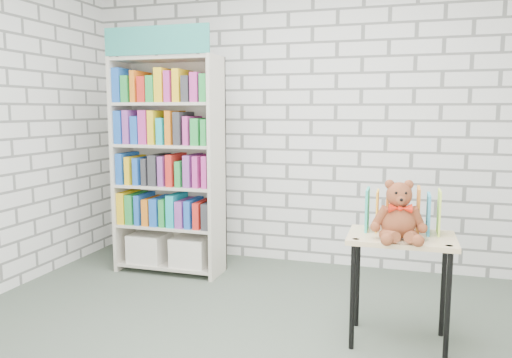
# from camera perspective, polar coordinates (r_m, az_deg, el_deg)

# --- Properties ---
(ground) EXTENTS (4.50, 4.50, 0.00)m
(ground) POSITION_cam_1_polar(r_m,az_deg,el_deg) (3.25, -1.04, -19.51)
(ground) COLOR #465145
(ground) RESTS_ON ground
(room_shell) EXTENTS (4.52, 4.02, 2.81)m
(room_shell) POSITION_cam_1_polar(r_m,az_deg,el_deg) (2.90, -1.13, 13.62)
(room_shell) COLOR silver
(room_shell) RESTS_ON ground
(bookshelf) EXTENTS (0.98, 0.38, 2.20)m
(bookshelf) POSITION_cam_1_polar(r_m,az_deg,el_deg) (4.62, -9.94, 1.67)
(bookshelf) COLOR beige
(bookshelf) RESTS_ON ground
(display_table) EXTENTS (0.66, 0.46, 0.71)m
(display_table) POSITION_cam_1_polar(r_m,az_deg,el_deg) (3.32, 16.22, -7.89)
(display_table) COLOR tan
(display_table) RESTS_ON ground
(table_books) EXTENTS (0.46, 0.21, 0.27)m
(table_books) POSITION_cam_1_polar(r_m,az_deg,el_deg) (3.37, 16.39, -3.53)
(table_books) COLOR #29B4A1
(table_books) RESTS_ON display_table
(teddy_bear) EXTENTS (0.34, 0.32, 0.37)m
(teddy_bear) POSITION_cam_1_polar(r_m,az_deg,el_deg) (3.16, 16.01, -4.08)
(teddy_bear) COLOR maroon
(teddy_bear) RESTS_ON display_table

